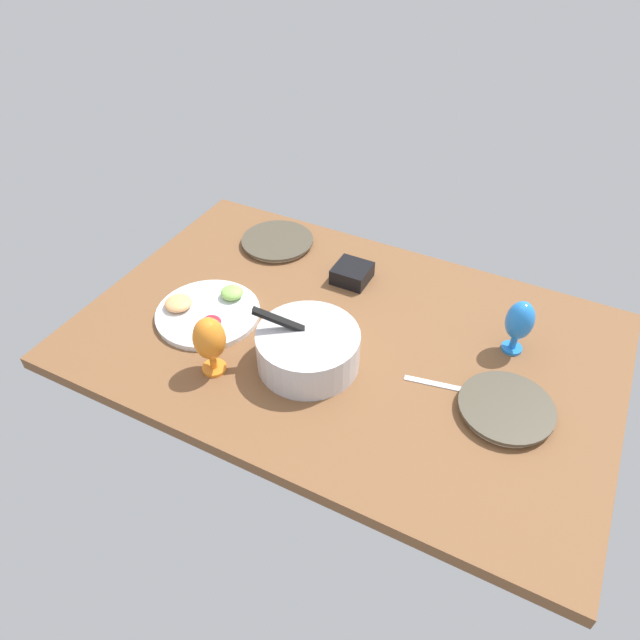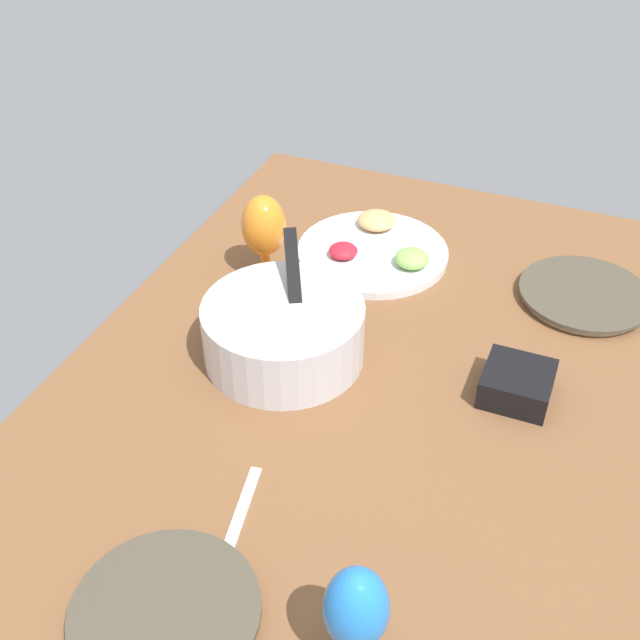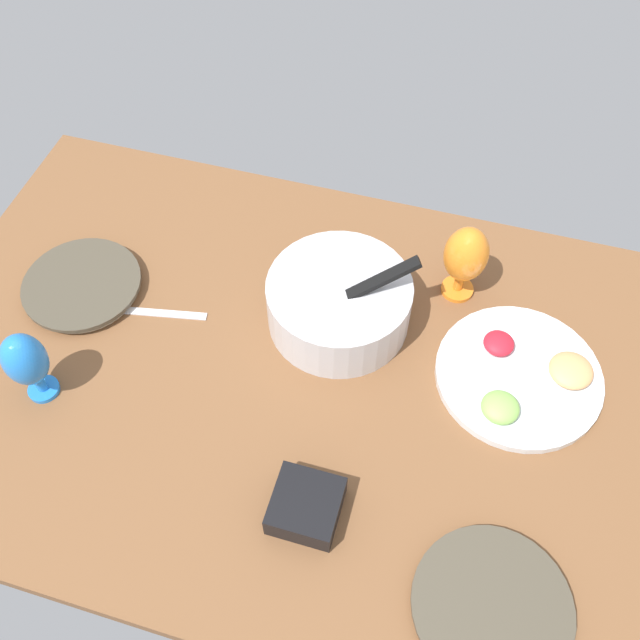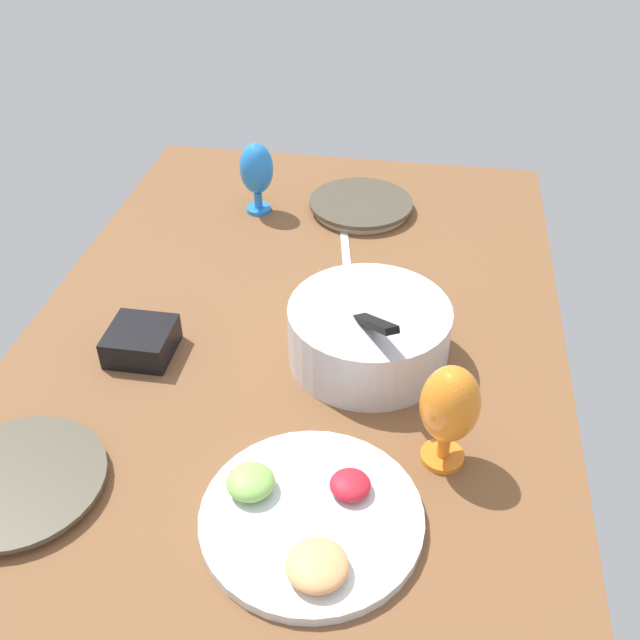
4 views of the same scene
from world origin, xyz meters
The scene contains 9 objects.
ground_plane centered at (0.00, 0.00, -2.00)cm, with size 160.00×104.00×4.00cm, color brown.
dinner_plate_left centered at (-50.93, 7.32, 1.38)cm, with size 25.35×25.35×2.65cm.
dinner_plate_right centered at (43.12, -33.84, 1.11)cm, with size 26.26×26.26×2.13cm.
mixing_bowl centered at (4.19, 15.09, 6.14)cm, with size 29.87×29.42×18.69cm.
fruit_platter centered at (42.62, 10.81, 1.43)cm, with size 32.82×32.82×5.29cm.
hurricane_glass_blue centered at (-46.76, -17.50, 10.79)cm, with size 8.08×8.08×17.71cm.
hurricane_glass_orange centered at (26.89, 29.56, 11.40)cm, with size 9.15×9.15×18.67cm.
square_bowl_black centered at (9.66, -26.64, 3.07)cm, with size 11.70×11.70×5.52cm.
fork_by_left_plate centered at (-31.53, 6.18, 0.30)cm, with size 18.00×1.80×0.60cm, color silver.
Camera 1 is at (-52.83, 118.56, 120.27)cm, focal length 32.63 mm.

